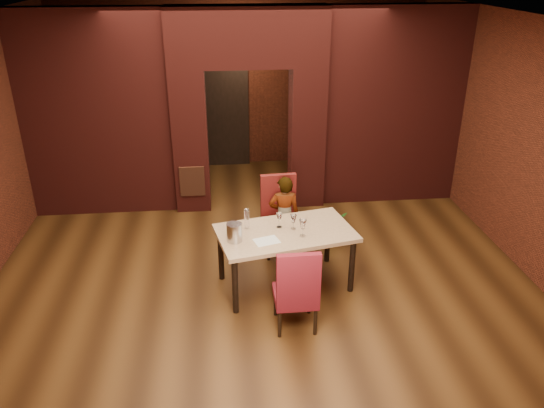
{
  "coord_description": "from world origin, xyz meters",
  "views": [
    {
      "loc": [
        -0.48,
        -6.29,
        3.83
      ],
      "look_at": [
        0.17,
        0.0,
        0.88
      ],
      "focal_mm": 35.0,
      "sensor_mm": 36.0,
      "label": 1
    }
  ],
  "objects_px": {
    "dining_table": "(285,258)",
    "wine_glass_c": "(303,228)",
    "wine_glass_a": "(279,220)",
    "water_bottle": "(247,219)",
    "chair_near": "(295,286)",
    "person_seated": "(284,216)",
    "potted_plant": "(331,228)",
    "wine_bucket": "(234,232)",
    "chair_far": "(281,217)",
    "wine_glass_b": "(293,222)"
  },
  "relations": [
    {
      "from": "chair_near",
      "to": "water_bottle",
      "type": "relative_size",
      "value": 3.97
    },
    {
      "from": "chair_near",
      "to": "water_bottle",
      "type": "distance_m",
      "value": 1.13
    },
    {
      "from": "person_seated",
      "to": "wine_glass_c",
      "type": "xyz_separation_m",
      "value": [
        0.11,
        -0.94,
        0.3
      ]
    },
    {
      "from": "chair_far",
      "to": "potted_plant",
      "type": "relative_size",
      "value": 2.35
    },
    {
      "from": "chair_near",
      "to": "potted_plant",
      "type": "distance_m",
      "value": 2.05
    },
    {
      "from": "dining_table",
      "to": "wine_glass_c",
      "type": "height_order",
      "value": "wine_glass_c"
    },
    {
      "from": "water_bottle",
      "to": "dining_table",
      "type": "bearing_deg",
      "value": -14.83
    },
    {
      "from": "chair_far",
      "to": "potted_plant",
      "type": "height_order",
      "value": "chair_far"
    },
    {
      "from": "person_seated",
      "to": "potted_plant",
      "type": "relative_size",
      "value": 2.52
    },
    {
      "from": "wine_glass_c",
      "to": "potted_plant",
      "type": "relative_size",
      "value": 0.47
    },
    {
      "from": "wine_glass_a",
      "to": "wine_bucket",
      "type": "bearing_deg",
      "value": -152.35
    },
    {
      "from": "chair_far",
      "to": "wine_glass_b",
      "type": "xyz_separation_m",
      "value": [
        0.06,
        -0.8,
        0.32
      ]
    },
    {
      "from": "dining_table",
      "to": "chair_near",
      "type": "bearing_deg",
      "value": -100.96
    },
    {
      "from": "wine_glass_a",
      "to": "potted_plant",
      "type": "xyz_separation_m",
      "value": [
        0.88,
        0.92,
        -0.64
      ]
    },
    {
      "from": "wine_glass_b",
      "to": "water_bottle",
      "type": "bearing_deg",
      "value": 172.79
    },
    {
      "from": "chair_far",
      "to": "wine_glass_a",
      "type": "distance_m",
      "value": 0.82
    },
    {
      "from": "dining_table",
      "to": "potted_plant",
      "type": "xyz_separation_m",
      "value": [
        0.81,
        1.04,
        -0.15
      ]
    },
    {
      "from": "wine_bucket",
      "to": "potted_plant",
      "type": "relative_size",
      "value": 0.49
    },
    {
      "from": "wine_glass_c",
      "to": "chair_near",
      "type": "bearing_deg",
      "value": -104.84
    },
    {
      "from": "wine_glass_a",
      "to": "wine_bucket",
      "type": "height_order",
      "value": "wine_bucket"
    },
    {
      "from": "chair_far",
      "to": "water_bottle",
      "type": "height_order",
      "value": "chair_far"
    },
    {
      "from": "wine_glass_a",
      "to": "water_bottle",
      "type": "height_order",
      "value": "water_bottle"
    },
    {
      "from": "dining_table",
      "to": "wine_glass_a",
      "type": "bearing_deg",
      "value": 107.84
    },
    {
      "from": "person_seated",
      "to": "wine_bucket",
      "type": "xyz_separation_m",
      "value": [
        -0.72,
        -0.97,
        0.3
      ]
    },
    {
      "from": "chair_far",
      "to": "potted_plant",
      "type": "bearing_deg",
      "value": 9.5
    },
    {
      "from": "wine_bucket",
      "to": "dining_table",
      "type": "bearing_deg",
      "value": 16.21
    },
    {
      "from": "dining_table",
      "to": "chair_near",
      "type": "relative_size",
      "value": 1.59
    },
    {
      "from": "chair_far",
      "to": "wine_bucket",
      "type": "relative_size",
      "value": 4.84
    },
    {
      "from": "chair_far",
      "to": "wine_glass_a",
      "type": "xyz_separation_m",
      "value": [
        -0.11,
        -0.74,
        0.32
      ]
    },
    {
      "from": "chair_near",
      "to": "person_seated",
      "type": "relative_size",
      "value": 0.88
    },
    {
      "from": "wine_glass_b",
      "to": "water_bottle",
      "type": "distance_m",
      "value": 0.58
    },
    {
      "from": "wine_bucket",
      "to": "potted_plant",
      "type": "bearing_deg",
      "value": 40.22
    },
    {
      "from": "wine_glass_a",
      "to": "potted_plant",
      "type": "relative_size",
      "value": 0.4
    },
    {
      "from": "wine_glass_b",
      "to": "wine_glass_c",
      "type": "relative_size",
      "value": 0.88
    },
    {
      "from": "chair_far",
      "to": "wine_glass_b",
      "type": "distance_m",
      "value": 0.87
    },
    {
      "from": "wine_glass_a",
      "to": "wine_glass_c",
      "type": "relative_size",
      "value": 0.86
    },
    {
      "from": "wine_glass_c",
      "to": "potted_plant",
      "type": "xyz_separation_m",
      "value": [
        0.62,
        1.19,
        -0.65
      ]
    },
    {
      "from": "chair_far",
      "to": "wine_glass_b",
      "type": "bearing_deg",
      "value": -89.62
    },
    {
      "from": "chair_near",
      "to": "wine_bucket",
      "type": "distance_m",
      "value": 0.98
    },
    {
      "from": "wine_glass_a",
      "to": "wine_glass_c",
      "type": "height_order",
      "value": "wine_glass_c"
    },
    {
      "from": "chair_far",
      "to": "water_bottle",
      "type": "bearing_deg",
      "value": -128.74
    },
    {
      "from": "water_bottle",
      "to": "wine_glass_a",
      "type": "bearing_deg",
      "value": -1.37
    },
    {
      "from": "wine_glass_b",
      "to": "water_bottle",
      "type": "relative_size",
      "value": 0.74
    },
    {
      "from": "water_bottle",
      "to": "potted_plant",
      "type": "bearing_deg",
      "value": 35.57
    },
    {
      "from": "potted_plant",
      "to": "wine_glass_c",
      "type": "bearing_deg",
      "value": -117.7
    },
    {
      "from": "wine_glass_b",
      "to": "wine_bucket",
      "type": "height_order",
      "value": "wine_bucket"
    },
    {
      "from": "dining_table",
      "to": "chair_far",
      "type": "xyz_separation_m",
      "value": [
        0.05,
        0.86,
        0.16
      ]
    },
    {
      "from": "wine_glass_c",
      "to": "chair_far",
      "type": "bearing_deg",
      "value": 98.16
    },
    {
      "from": "person_seated",
      "to": "water_bottle",
      "type": "xyz_separation_m",
      "value": [
        -0.55,
        -0.67,
        0.32
      ]
    },
    {
      "from": "chair_near",
      "to": "wine_bucket",
      "type": "xyz_separation_m",
      "value": [
        -0.64,
        0.64,
        0.37
      ]
    }
  ]
}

